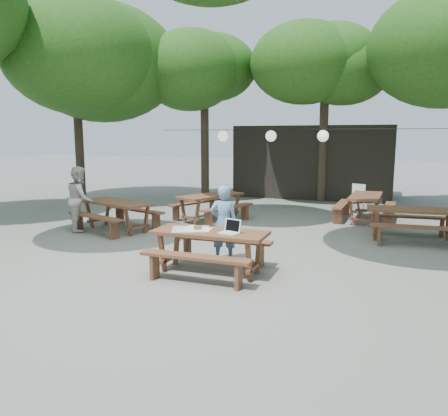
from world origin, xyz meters
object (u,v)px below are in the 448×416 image
main_picnic_table (210,251)px  second_person (80,199)px  plastic_chair (355,205)px  picnic_table_nw (117,215)px  woman (224,223)px

main_picnic_table → second_person: (-4.42, 2.09, 0.44)m
plastic_chair → main_picnic_table: bearing=-82.2°
picnic_table_nw → plastic_chair: size_ratio=2.57×
main_picnic_table → woman: 0.87m
second_person → picnic_table_nw: bearing=-103.2°
picnic_table_nw → woman: 3.91m
main_picnic_table → second_person: bearing=154.6°
picnic_table_nw → woman: bearing=-5.9°
second_person → plastic_chair: (6.40, 5.22, -0.57)m
woman → second_person: 4.57m
main_picnic_table → plastic_chair: plastic_chair is taller
second_person → plastic_chair: second_person is taller
picnic_table_nw → plastic_chair: 7.39m
woman → second_person: bearing=-29.9°
second_person → plastic_chair: size_ratio=1.83×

